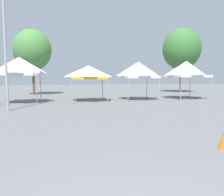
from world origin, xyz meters
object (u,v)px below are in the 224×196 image
at_px(canopy_tent_left_of_center, 89,72).
at_px(tree_behind_tents_right, 33,50).
at_px(canopy_tent_behind_center, 19,66).
at_px(canopy_tent_right_of_center, 186,69).
at_px(light_pole_near_lift, 4,20).
at_px(canopy_tent_center, 139,70).
at_px(tree_behind_tents_left, 182,49).

bearing_deg(canopy_tent_left_of_center, tree_behind_tents_right, 122.27).
bearing_deg(canopy_tent_left_of_center, canopy_tent_behind_center, -178.97).
bearing_deg(canopy_tent_right_of_center, canopy_tent_behind_center, -178.76).
relative_size(canopy_tent_right_of_center, light_pole_near_lift, 0.39).
distance_m(canopy_tent_left_of_center, canopy_tent_center, 4.42).
bearing_deg(tree_behind_tents_right, light_pole_near_lift, -88.34).
distance_m(canopy_tent_behind_center, light_pole_near_lift, 4.75).
distance_m(canopy_tent_left_of_center, tree_behind_tents_right, 10.67).
bearing_deg(light_pole_near_lift, tree_behind_tents_right, 91.66).
height_order(canopy_tent_center, tree_behind_tents_left, tree_behind_tents_left).
bearing_deg(canopy_tent_center, tree_behind_tents_right, 139.46).
height_order(canopy_tent_center, canopy_tent_right_of_center, canopy_tent_right_of_center).
relative_size(canopy_tent_center, tree_behind_tents_left, 0.38).
distance_m(canopy_tent_behind_center, canopy_tent_right_of_center, 14.36).
xyz_separation_m(tree_behind_tents_right, tree_behind_tents_left, (19.24, 0.10, 0.76)).
relative_size(canopy_tent_behind_center, tree_behind_tents_left, 0.40).
bearing_deg(canopy_tent_left_of_center, canopy_tent_center, 2.96).
bearing_deg(canopy_tent_left_of_center, canopy_tent_right_of_center, 1.36).
bearing_deg(canopy_tent_behind_center, tree_behind_tents_right, 91.52).
xyz_separation_m(canopy_tent_left_of_center, light_pole_near_lift, (-5.12, -4.26, 2.70)).
distance_m(canopy_tent_center, light_pole_near_lift, 10.81).
bearing_deg(canopy_tent_left_of_center, tree_behind_tents_left, 32.63).
bearing_deg(canopy_tent_behind_center, canopy_tent_left_of_center, 1.03).
bearing_deg(tree_behind_tents_right, tree_behind_tents_left, 0.31).
height_order(canopy_tent_behind_center, tree_behind_tents_right, tree_behind_tents_right).
distance_m(canopy_tent_behind_center, canopy_tent_left_of_center, 5.28).
relative_size(canopy_tent_center, light_pole_near_lift, 0.37).
xyz_separation_m(light_pole_near_lift, tree_behind_tents_left, (18.86, 13.06, 0.88)).
bearing_deg(canopy_tent_left_of_center, light_pole_near_lift, -140.23).
bearing_deg(light_pole_near_lift, tree_behind_tents_left, 34.69).
relative_size(canopy_tent_left_of_center, canopy_tent_center, 0.88).
bearing_deg(tree_behind_tents_left, canopy_tent_right_of_center, -118.44).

